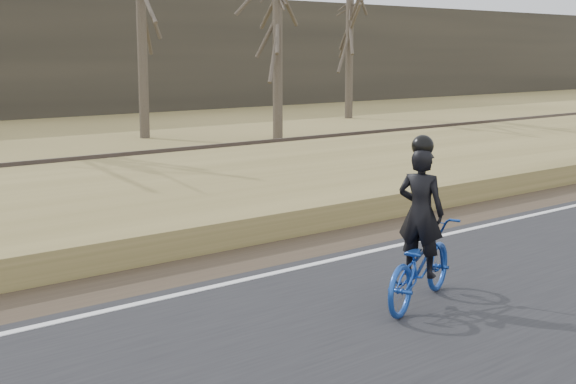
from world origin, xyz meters
TOP-DOWN VIEW (x-y plane):
  - ground at (0.00, 0.00)m, footprint 120.00×120.00m
  - road at (0.00, -2.50)m, footprint 120.00×6.00m
  - edge_line at (0.00, 0.20)m, footprint 120.00×0.12m
  - shoulder at (0.00, 1.20)m, footprint 120.00×1.60m
  - embankment at (0.00, 4.20)m, footprint 120.00×5.00m
  - ballast at (0.00, 8.00)m, footprint 120.00×3.00m
  - railroad at (0.00, 8.00)m, footprint 120.00×2.40m
  - cyclist at (0.40, -1.96)m, footprint 1.98×1.26m
  - bare_tree_center at (7.75, 17.35)m, footprint 0.36×0.36m
  - bare_tree_right at (11.26, 14.06)m, footprint 0.36×0.36m
  - bare_tree_far_right at (19.53, 18.96)m, footprint 0.36×0.36m

SIDE VIEW (x-z plane):
  - ground at x=0.00m, z-range 0.00..0.00m
  - shoulder at x=0.00m, z-range 0.00..0.04m
  - road at x=0.00m, z-range 0.00..0.06m
  - edge_line at x=0.00m, z-range 0.06..0.07m
  - embankment at x=0.00m, z-range 0.00..0.44m
  - ballast at x=0.00m, z-range 0.00..0.45m
  - railroad at x=0.00m, z-range 0.38..0.67m
  - cyclist at x=0.40m, z-range -0.32..1.72m
  - bare_tree_far_right at x=19.53m, z-range 0.00..8.03m
  - bare_tree_right at x=11.26m, z-range 0.00..8.11m
  - bare_tree_center at x=7.75m, z-range 0.00..9.20m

